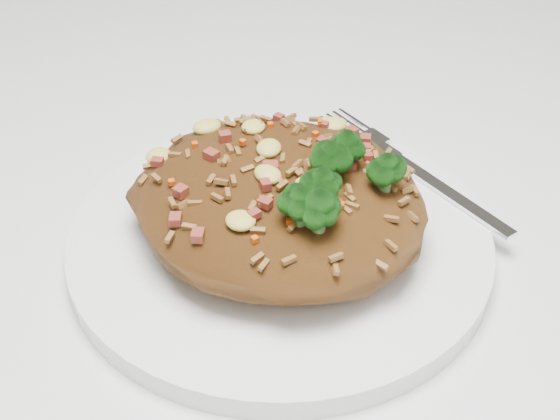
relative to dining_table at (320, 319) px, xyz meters
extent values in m
cube|color=silver|center=(0.00, 0.00, 0.07)|extent=(1.20, 0.80, 0.04)
cylinder|color=olive|center=(-0.54, 0.34, -0.30)|extent=(0.06, 0.06, 0.71)
cylinder|color=white|center=(-0.01, -0.04, 0.10)|extent=(0.24, 0.24, 0.01)
ellipsoid|color=brown|center=(-0.01, -0.04, 0.13)|extent=(0.17, 0.15, 0.04)
ellipsoid|color=#0C3E08|center=(0.02, -0.02, 0.16)|extent=(0.02, 0.02, 0.02)
ellipsoid|color=#0C3E08|center=(0.02, -0.03, 0.16)|extent=(0.02, 0.02, 0.02)
ellipsoid|color=#0C3E08|center=(0.02, -0.05, 0.16)|extent=(0.02, 0.02, 0.02)
ellipsoid|color=#0C3E08|center=(0.02, -0.07, 0.16)|extent=(0.02, 0.02, 0.02)
ellipsoid|color=#0C3E08|center=(0.03, -0.07, 0.16)|extent=(0.02, 0.02, 0.02)
ellipsoid|color=#0C3E08|center=(0.04, -0.02, 0.15)|extent=(0.02, 0.02, 0.02)
cube|color=silver|center=(0.08, 0.03, 0.11)|extent=(0.09, 0.05, 0.00)
cube|color=silver|center=(-0.01, 0.07, 0.11)|extent=(0.04, 0.03, 0.00)
camera|label=1|loc=(0.16, -0.33, 0.39)|focal=50.00mm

